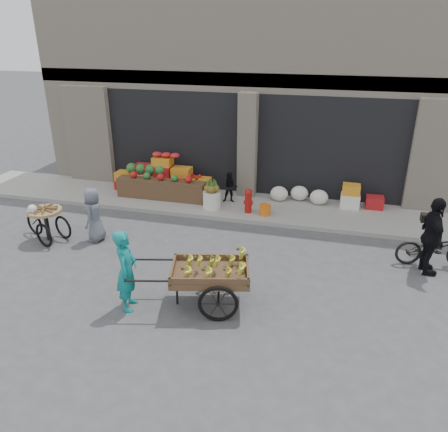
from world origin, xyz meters
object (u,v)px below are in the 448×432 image
(tricycle_cart, at_px, (46,220))
(cyclist, at_px, (432,237))
(pineapple_bin, at_px, (212,200))
(vendor_woman, at_px, (127,270))
(banana_cart, at_px, (207,270))
(bicycle, at_px, (435,247))
(orange_bucket, at_px, (265,210))
(vendor_grey, at_px, (94,215))
(fire_hydrant, at_px, (248,200))
(seated_person, at_px, (230,188))

(tricycle_cart, relative_size, cyclist, 0.82)
(pineapple_bin, relative_size, vendor_woman, 0.32)
(banana_cart, xyz_separation_m, tricycle_cart, (-4.77, 1.70, -0.21))
(bicycle, bearing_deg, orange_bucket, 58.99)
(vendor_woman, xyz_separation_m, vendor_grey, (-2.12, 2.47, -0.12))
(vendor_woman, bearing_deg, banana_cart, -84.34)
(bicycle, bearing_deg, pineapple_bin, 63.69)
(fire_hydrant, height_order, vendor_grey, vendor_grey)
(banana_cart, distance_m, vendor_grey, 4.10)
(vendor_woman, relative_size, tricycle_cart, 1.13)
(vendor_woman, distance_m, vendor_grey, 3.26)
(vendor_woman, distance_m, tricycle_cart, 3.97)
(orange_bucket, distance_m, cyclist, 4.50)
(seated_person, bearing_deg, orange_bucket, -40.26)
(seated_person, bearing_deg, pineapple_bin, -133.69)
(vendor_woman, bearing_deg, seated_person, -18.55)
(banana_cart, height_order, cyclist, cyclist)
(seated_person, distance_m, banana_cart, 5.20)
(pineapple_bin, relative_size, cyclist, 0.29)
(bicycle, bearing_deg, banana_cart, 112.10)
(bicycle, bearing_deg, fire_hydrant, 60.57)
(seated_person, xyz_separation_m, banana_cart, (0.82, -5.13, 0.19))
(orange_bucket, distance_m, seated_person, 1.42)
(fire_hydrant, bearing_deg, vendor_woman, -104.98)
(pineapple_bin, bearing_deg, bicycle, -16.81)
(cyclist, bearing_deg, tricycle_cart, 84.86)
(seated_person, xyz_separation_m, vendor_grey, (-2.75, -3.13, 0.12))
(bicycle, distance_m, cyclist, 0.63)
(tricycle_cart, xyz_separation_m, bicycle, (9.31, 1.09, -0.11))
(vendor_grey, xyz_separation_m, bicycle, (8.11, 0.79, -0.25))
(bicycle, bearing_deg, cyclist, 143.93)
(seated_person, bearing_deg, fire_hydrant, -52.88)
(banana_cart, height_order, vendor_woman, vendor_woman)
(bicycle, height_order, cyclist, cyclist)
(pineapple_bin, height_order, tricycle_cart, tricycle_cart)
(seated_person, xyz_separation_m, tricycle_cart, (-3.95, -3.44, -0.02))
(seated_person, bearing_deg, tricycle_cart, -148.95)
(fire_hydrant, bearing_deg, seated_person, 137.12)
(vendor_grey, distance_m, cyclist, 7.92)
(seated_person, height_order, cyclist, cyclist)
(fire_hydrant, bearing_deg, orange_bucket, -5.71)
(orange_bucket, bearing_deg, bicycle, -21.51)
(seated_person, bearing_deg, banana_cart, -90.88)
(vendor_woman, xyz_separation_m, cyclist, (5.79, 2.86, 0.07))
(pineapple_bin, relative_size, tricycle_cart, 0.36)
(orange_bucket, bearing_deg, banana_cart, -94.85)
(tricycle_cart, xyz_separation_m, cyclist, (9.11, 0.69, 0.32))
(pineapple_bin, relative_size, fire_hydrant, 0.73)
(seated_person, relative_size, bicycle, 0.54)
(orange_bucket, height_order, cyclist, cyclist)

